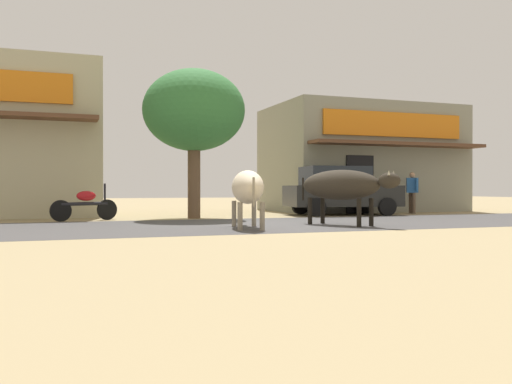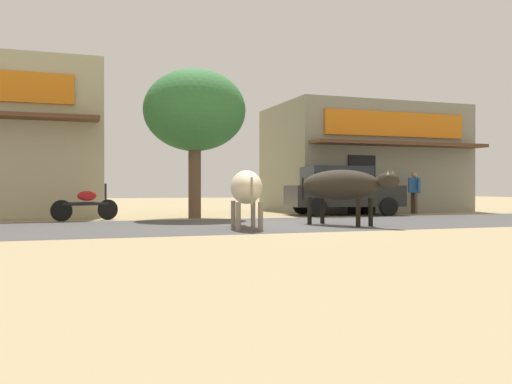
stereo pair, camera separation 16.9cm
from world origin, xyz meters
TOP-DOWN VIEW (x-y plane):
  - ground at (0.00, 0.00)m, footprint 80.00×80.00m
  - asphalt_road at (0.00, 0.00)m, footprint 72.00×5.47m
  - storefront_right_club at (6.66, 6.95)m, footprint 7.29×5.62m
  - roadside_tree at (-1.21, 3.28)m, footprint 3.06×3.06m
  - parked_hatchback_car at (3.95, 3.71)m, footprint 3.94×2.27m
  - parked_motorcycle at (-4.33, 3.19)m, footprint 1.84×0.73m
  - cow_near_brown at (-1.03, -1.09)m, footprint 1.13×2.73m
  - cow_far_dark at (1.45, -0.99)m, footprint 1.63×2.74m
  - pedestrian_by_shop at (6.94, 3.83)m, footprint 0.48×0.61m

SIDE VIEW (x-z plane):
  - ground at x=0.00m, z-range 0.00..0.00m
  - asphalt_road at x=0.00m, z-range 0.00..0.00m
  - parked_motorcycle at x=-4.33m, z-range -0.06..0.99m
  - parked_hatchback_car at x=3.95m, z-range 0.02..1.66m
  - pedestrian_by_shop at x=6.94m, z-range 0.12..1.60m
  - cow_near_brown at x=-1.03m, z-range 0.27..1.57m
  - cow_far_dark at x=1.45m, z-range 0.30..1.65m
  - storefront_right_club at x=6.66m, z-range 0.01..4.19m
  - roadside_tree at x=-1.21m, z-range 0.98..5.45m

